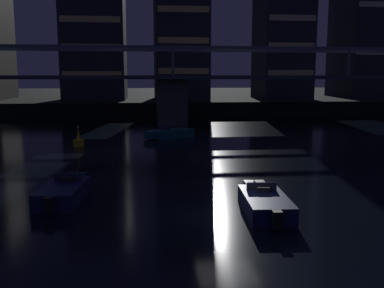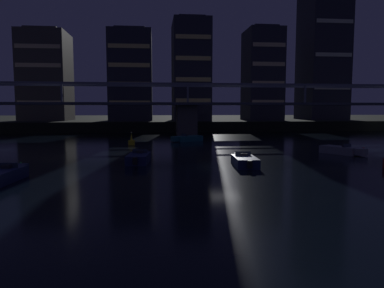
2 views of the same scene
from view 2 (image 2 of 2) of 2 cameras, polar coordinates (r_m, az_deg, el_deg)
ground_plane at (r=29.46m, az=5.43°, el=-3.77°), size 400.00×400.00×0.00m
far_riverbank at (r=113.00m, az=-3.09°, el=3.75°), size 240.00×80.00×2.20m
river_bridge at (r=65.04m, az=-0.92°, el=5.36°), size 91.21×6.40×9.38m
tower_west_low at (r=90.17m, az=-22.48°, el=10.08°), size 10.36×10.70×20.80m
tower_west_tall at (r=84.51m, az=-9.78°, el=10.70°), size 9.55×12.13×20.65m
tower_central at (r=83.20m, az=-0.23°, el=11.68°), size 8.25×11.90×23.02m
tower_east_tall at (r=87.30m, az=11.25°, el=10.88°), size 8.09×9.70×21.77m
tower_east_low at (r=98.21m, az=20.39°, el=15.20°), size 9.80×11.30×39.31m
speedboat_near_left at (r=32.29m, az=-8.55°, el=-2.23°), size 2.18×5.23×1.16m
speedboat_near_center at (r=52.95m, az=-0.71°, el=0.89°), size 4.98×3.32×1.16m
speedboat_near_right at (r=26.88m, az=-28.11°, el=-4.43°), size 2.20×5.23×1.16m
speedboat_mid_left at (r=41.18m, az=22.98°, el=-0.93°), size 3.54×4.89×1.16m
speedboat_mid_center at (r=30.38m, az=8.43°, el=-2.73°), size 2.06×5.22×1.16m
channel_buoy at (r=48.39m, az=-9.73°, el=0.43°), size 0.90×0.90×1.76m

